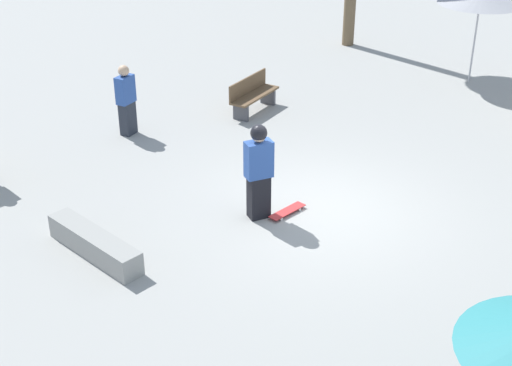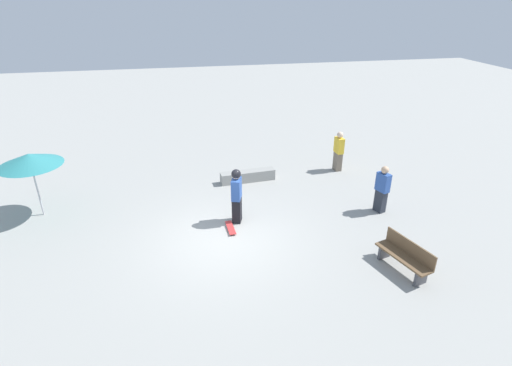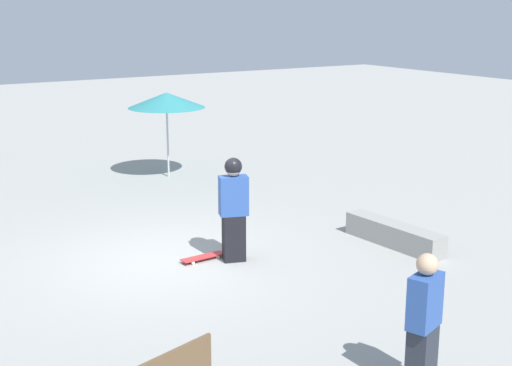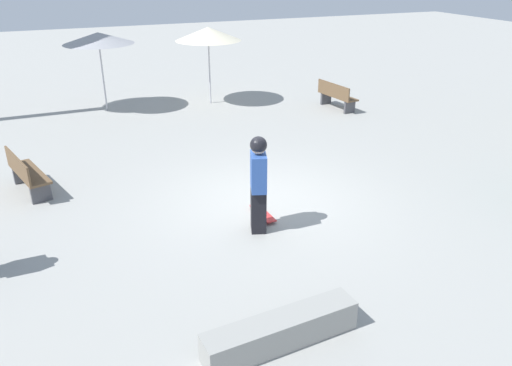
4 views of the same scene
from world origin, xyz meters
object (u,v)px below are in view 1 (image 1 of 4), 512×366
object	(u,v)px
skater_main	(259,169)
bystander_far	(126,100)
bench_far	(253,95)
skateboard	(287,211)
concrete_ledge	(95,244)

from	to	relation	value
skater_main	bystander_far	xyz separation A→B (m)	(-4.74, 0.32, -0.16)
bench_far	skateboard	bearing A→B (deg)	39.06
bystander_far	bench_far	bearing A→B (deg)	-35.69
concrete_ledge	bench_far	bearing A→B (deg)	115.93
skater_main	concrete_ledge	size ratio (longest dim) A/B	0.84
skateboard	bystander_far	bearing A→B (deg)	88.43
skateboard	bystander_far	xyz separation A→B (m)	(-5.02, -0.13, 0.75)
concrete_ledge	skater_main	bearing A→B (deg)	72.98
skateboard	skater_main	bearing A→B (deg)	144.86
bench_far	bystander_far	bearing A→B (deg)	-32.44
bench_far	concrete_ledge	bearing A→B (deg)	9.62
concrete_ledge	bench_far	size ratio (longest dim) A/B	1.28
skateboard	concrete_ledge	world-z (taller)	concrete_ledge
skater_main	bench_far	xyz separation A→B (m)	(-3.87, 3.32, -0.54)
skater_main	bystander_far	bearing A→B (deg)	104.74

